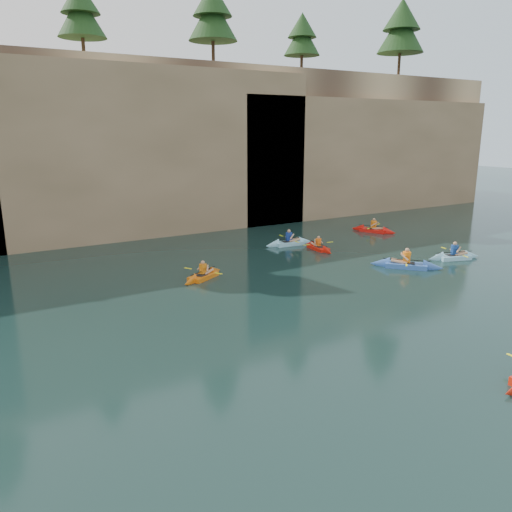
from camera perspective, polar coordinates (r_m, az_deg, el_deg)
ground at (r=15.11m, az=9.97°, el=-13.87°), size 160.00×160.00×0.00m
cliff at (r=40.96m, az=-18.57°, el=12.10°), size 70.00×16.00×12.00m
cliff_slab_center at (r=34.37m, az=-12.46°, el=11.70°), size 24.00×2.40×11.40m
cliff_slab_east at (r=44.92m, az=13.04°, el=11.22°), size 26.00×2.40×9.84m
sea_cave_center at (r=32.76m, az=-21.71°, el=3.68°), size 3.50×1.00×3.20m
sea_cave_east at (r=37.39m, az=-0.08°, el=6.91°), size 5.00×1.00×4.50m
kayaker_orange at (r=24.44m, az=-6.06°, el=-2.26°), size 2.91×2.05×1.12m
kayaker_ltblue_near at (r=29.98m, az=21.67°, el=-0.06°), size 3.24×2.37×1.25m
kayaker_red_far at (r=30.37m, az=7.13°, el=0.98°), size 2.09×2.89×1.04m
kayaker_ltblue_mid at (r=31.33m, az=3.77°, el=1.52°), size 3.30×2.43×1.24m
kayaker_blue_east at (r=27.32m, az=16.78°, el=-0.97°), size 3.12×3.26×1.32m
kayaker_extra_east at (r=36.24m, az=13.27°, el=2.92°), size 2.21×3.23×1.23m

